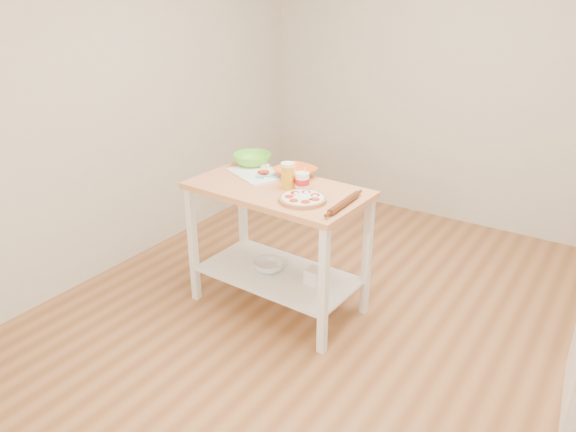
# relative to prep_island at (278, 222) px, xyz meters

# --- Properties ---
(room_shell) EXTENTS (4.04, 4.54, 2.74)m
(room_shell) POSITION_rel_prep_island_xyz_m (0.57, -0.08, 0.70)
(room_shell) COLOR #996238
(room_shell) RESTS_ON ground
(prep_island) EXTENTS (1.19, 0.68, 0.90)m
(prep_island) POSITION_rel_prep_island_xyz_m (0.00, 0.00, 0.00)
(prep_island) COLOR tan
(prep_island) RESTS_ON ground
(pizza) EXTENTS (0.29, 0.29, 0.05)m
(pizza) POSITION_rel_prep_island_xyz_m (0.27, -0.11, 0.27)
(pizza) COLOR tan
(pizza) RESTS_ON prep_island
(cutting_board) EXTENTS (0.49, 0.44, 0.04)m
(cutting_board) POSITION_rel_prep_island_xyz_m (-0.26, 0.15, 0.26)
(cutting_board) COLOR white
(cutting_board) RESTS_ON prep_island
(spatula) EXTENTS (0.14, 0.10, 0.01)m
(spatula) POSITION_rel_prep_island_xyz_m (-0.15, 0.08, 0.27)
(spatula) COLOR #38BBB0
(spatula) RESTS_ON cutting_board
(knife) EXTENTS (0.27, 0.04, 0.01)m
(knife) POSITION_rel_prep_island_xyz_m (-0.33, 0.28, 0.27)
(knife) COLOR silver
(knife) RESTS_ON cutting_board
(orange_bowl) EXTENTS (0.32, 0.32, 0.07)m
(orange_bowl) POSITION_rel_prep_island_xyz_m (-0.01, 0.23, 0.28)
(orange_bowl) COLOR orange
(orange_bowl) RESTS_ON prep_island
(green_bowl) EXTENTS (0.31, 0.31, 0.09)m
(green_bowl) POSITION_rel_prep_island_xyz_m (-0.40, 0.27, 0.29)
(green_bowl) COLOR #6CD337
(green_bowl) RESTS_ON prep_island
(beer_pint) EXTENTS (0.09, 0.09, 0.17)m
(beer_pint) POSITION_rel_prep_island_xyz_m (0.07, 0.02, 0.34)
(beer_pint) COLOR gold
(beer_pint) RESTS_ON prep_island
(yogurt_tub) EXTENTS (0.09, 0.09, 0.20)m
(yogurt_tub) POSITION_rel_prep_island_xyz_m (0.15, 0.06, 0.31)
(yogurt_tub) COLOR white
(yogurt_tub) RESTS_ON prep_island
(rolling_pin) EXTENTS (0.05, 0.35, 0.04)m
(rolling_pin) POSITION_rel_prep_island_xyz_m (0.52, -0.05, 0.27)
(rolling_pin) COLOR brown
(rolling_pin) RESTS_ON prep_island
(shelf_glass_bowl) EXTENTS (0.27, 0.27, 0.07)m
(shelf_glass_bowl) POSITION_rel_prep_island_xyz_m (-0.08, -0.00, -0.35)
(shelf_glass_bowl) COLOR silver
(shelf_glass_bowl) RESTS_ON prep_island
(shelf_bin) EXTENTS (0.11, 0.11, 0.11)m
(shelf_bin) POSITION_rel_prep_island_xyz_m (0.28, 0.02, -0.34)
(shelf_bin) COLOR white
(shelf_bin) RESTS_ON prep_island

